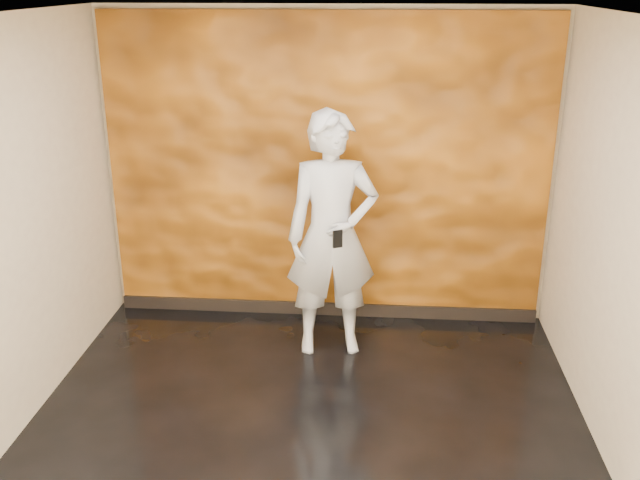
% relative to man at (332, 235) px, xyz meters
% --- Properties ---
extents(room, '(4.02, 4.02, 2.81)m').
position_rel_man_xyz_m(room, '(-0.10, -1.30, 0.37)').
color(room, black).
rests_on(room, ground).
extents(feature_wall, '(3.90, 0.06, 2.75)m').
position_rel_man_xyz_m(feature_wall, '(-0.10, 0.66, 0.35)').
color(feature_wall, orange).
rests_on(feature_wall, ground).
extents(baseboard, '(3.90, 0.04, 0.12)m').
position_rel_man_xyz_m(baseboard, '(-0.10, 0.62, -0.97)').
color(baseboard, black).
rests_on(baseboard, ground).
extents(man, '(0.82, 0.60, 2.05)m').
position_rel_man_xyz_m(man, '(0.00, 0.00, 0.00)').
color(man, '#A0A4B0').
rests_on(man, ground).
extents(phone, '(0.08, 0.05, 0.14)m').
position_rel_man_xyz_m(phone, '(0.06, -0.29, 0.08)').
color(phone, black).
rests_on(phone, man).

